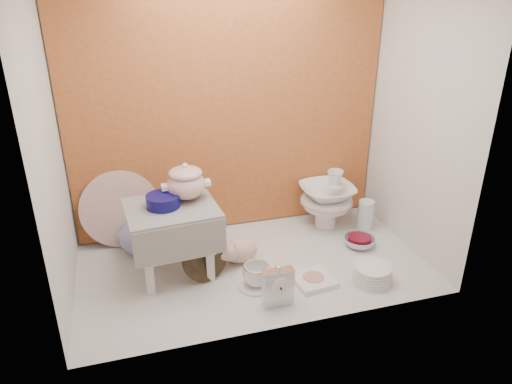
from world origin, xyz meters
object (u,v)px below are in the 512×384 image
at_px(soup_tureen, 186,181).
at_px(floral_platter, 120,209).
at_px(blue_white_vase, 141,230).
at_px(plush_pig, 240,250).
at_px(gold_rim_teacup, 257,275).
at_px(dinner_plate_stack, 372,274).
at_px(porcelain_tower, 327,199).
at_px(mantel_clock, 278,286).
at_px(step_stool, 174,240).
at_px(crystal_bowl, 359,242).

bearing_deg(soup_tureen, floral_platter, 136.27).
relative_size(soup_tureen, blue_white_vase, 0.89).
height_order(plush_pig, gold_rim_teacup, plush_pig).
distance_m(dinner_plate_stack, porcelain_tower, 0.62).
height_order(floral_platter, gold_rim_teacup, floral_platter).
bearing_deg(blue_white_vase, gold_rim_teacup, -44.05).
bearing_deg(mantel_clock, porcelain_tower, 49.57).
bearing_deg(plush_pig, floral_platter, 133.01).
distance_m(plush_pig, gold_rim_teacup, 0.24).
bearing_deg(blue_white_vase, soup_tureen, -40.35).
xyz_separation_m(step_stool, dinner_plate_stack, (0.93, -0.35, -0.14)).
xyz_separation_m(blue_white_vase, plush_pig, (0.49, -0.26, -0.06)).
bearing_deg(porcelain_tower, plush_pig, -157.57).
bearing_deg(dinner_plate_stack, blue_white_vase, 150.13).
distance_m(step_stool, soup_tureen, 0.31).
height_order(gold_rim_teacup, crystal_bowl, gold_rim_teacup).
relative_size(blue_white_vase, gold_rim_teacup, 1.92).
bearing_deg(crystal_bowl, plush_pig, 177.35).
height_order(dinner_plate_stack, crystal_bowl, dinner_plate_stack).
bearing_deg(porcelain_tower, crystal_bowl, -73.29).
distance_m(soup_tureen, gold_rim_teacup, 0.58).
height_order(soup_tureen, crystal_bowl, soup_tureen).
distance_m(crystal_bowl, porcelain_tower, 0.33).
bearing_deg(porcelain_tower, dinner_plate_stack, -91.49).
bearing_deg(step_stool, plush_pig, -3.93).
bearing_deg(step_stool, dinner_plate_stack, -25.51).
bearing_deg(floral_platter, crystal_bowl, -17.85).
xyz_separation_m(mantel_clock, porcelain_tower, (0.53, 0.65, 0.08)).
relative_size(floral_platter, dinner_plate_stack, 2.10).
xyz_separation_m(floral_platter, dinner_plate_stack, (1.18, -0.74, -0.17)).
xyz_separation_m(floral_platter, blue_white_vase, (0.10, -0.12, -0.09)).
xyz_separation_m(plush_pig, dinner_plate_stack, (0.59, -0.36, -0.03)).
bearing_deg(step_stool, blue_white_vase, 114.51).
distance_m(floral_platter, crystal_bowl, 1.36).
height_order(step_stool, porcelain_tower, step_stool).
bearing_deg(soup_tureen, crystal_bowl, -5.56).
height_order(step_stool, blue_white_vase, step_stool).
distance_m(gold_rim_teacup, dinner_plate_stack, 0.58).
xyz_separation_m(soup_tureen, blue_white_vase, (-0.24, 0.20, -0.35)).
xyz_separation_m(soup_tureen, mantel_clock, (0.33, -0.47, -0.37)).
bearing_deg(gold_rim_teacup, crystal_bowl, 17.14).
relative_size(blue_white_vase, porcelain_tower, 0.73).
bearing_deg(blue_white_vase, dinner_plate_stack, -29.87).
height_order(gold_rim_teacup, dinner_plate_stack, gold_rim_teacup).
bearing_deg(blue_white_vase, plush_pig, -28.05).
distance_m(blue_white_vase, mantel_clock, 0.88).
distance_m(blue_white_vase, crystal_bowl, 1.22).
bearing_deg(gold_rim_teacup, dinner_plate_stack, -12.15).
bearing_deg(blue_white_vase, step_stool, -60.78).
distance_m(soup_tureen, plush_pig, 0.48).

